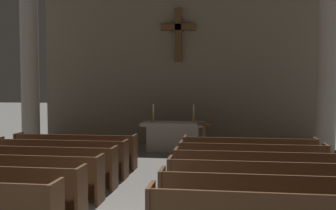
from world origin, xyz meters
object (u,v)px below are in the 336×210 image
at_px(pew_right_row_6, 249,155).
at_px(pew_right_row_2, 266,201).
at_px(pew_right_row_3, 260,185).
at_px(column_left_second, 30,53).
at_px(pew_left_row_5, 60,158).
at_px(column_right_second, 327,50).
at_px(candlestick_left, 153,116).
at_px(pew_left_row_6, 75,151).
at_px(lectern, 204,141).
at_px(pew_right_row_5, 252,163).
at_px(pew_left_row_4, 42,166).
at_px(pew_right_row_4, 255,173).
at_px(altar, 173,136).
at_px(candlestick_right, 194,117).
at_px(pew_left_row_3, 19,177).

bearing_deg(pew_right_row_6, pew_right_row_2, -90.00).
relative_size(pew_right_row_3, column_left_second, 0.49).
relative_size(pew_left_row_5, column_right_second, 0.49).
height_order(pew_left_row_5, pew_right_row_6, same).
xyz_separation_m(column_left_second, candlestick_left, (4.14, 0.73, -2.18)).
distance_m(pew_left_row_6, lectern, 3.95).
height_order(pew_left_row_6, pew_right_row_3, same).
xyz_separation_m(pew_right_row_2, column_right_second, (2.48, 6.44, 2.90)).
xyz_separation_m(pew_right_row_5, column_left_second, (-7.21, 3.36, 2.90)).
xyz_separation_m(pew_left_row_4, pew_right_row_4, (4.72, 0.00, 0.00)).
distance_m(pew_left_row_4, pew_right_row_3, 4.83).
relative_size(pew_right_row_2, column_left_second, 0.49).
relative_size(pew_left_row_5, altar, 1.55).
xyz_separation_m(pew_right_row_4, pew_right_row_6, (0.00, 2.05, 0.00)).
bearing_deg(pew_right_row_5, pew_left_row_4, -167.76).
bearing_deg(pew_left_row_5, column_right_second, 25.03).
distance_m(column_left_second, column_right_second, 9.69).
distance_m(pew_right_row_3, column_right_second, 6.63).
bearing_deg(candlestick_right, candlestick_left, 180.00).
bearing_deg(pew_right_row_4, pew_left_row_4, 180.00).
height_order(pew_left_row_3, pew_left_row_4, same).
bearing_deg(lectern, column_right_second, 7.24).
bearing_deg(pew_left_row_5, candlestick_right, 53.19).
bearing_deg(altar, candlestick_right, 0.00).
distance_m(pew_right_row_6, lectern, 2.24).
height_order(pew_left_row_3, pew_left_row_6, same).
bearing_deg(column_right_second, pew_right_row_2, -111.09).
relative_size(pew_left_row_3, column_right_second, 0.49).
bearing_deg(pew_right_row_5, pew_left_row_5, 180.00).
bearing_deg(pew_right_row_4, pew_left_row_6, 156.55).
xyz_separation_m(pew_left_row_3, altar, (2.36, 6.14, 0.06)).
height_order(column_left_second, altar, column_left_second).
xyz_separation_m(pew_left_row_3, pew_right_row_6, (4.72, 3.07, 0.00)).
xyz_separation_m(candlestick_left, candlestick_right, (1.40, 0.00, 0.00)).
relative_size(pew_right_row_4, candlestick_right, 5.60).
height_order(column_right_second, altar, column_right_second).
bearing_deg(column_left_second, pew_right_row_2, -41.78).
relative_size(pew_left_row_4, column_left_second, 0.49).
relative_size(pew_right_row_2, lectern, 2.95).
bearing_deg(pew_left_row_3, pew_right_row_3, 0.00).
bearing_deg(lectern, pew_left_row_6, -151.78).
relative_size(pew_left_row_5, pew_right_row_2, 1.00).
height_order(pew_left_row_3, pew_right_row_4, same).
bearing_deg(column_right_second, lectern, -172.76).
relative_size(pew_right_row_2, candlestick_left, 5.60).
xyz_separation_m(pew_left_row_6, pew_right_row_6, (4.72, 0.00, 0.00)).
xyz_separation_m(pew_right_row_2, pew_right_row_5, (0.00, 3.07, 0.00)).
distance_m(pew_left_row_5, pew_right_row_4, 4.83).
bearing_deg(pew_left_row_5, pew_right_row_4, -12.24).
distance_m(pew_left_row_4, pew_left_row_6, 2.05).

